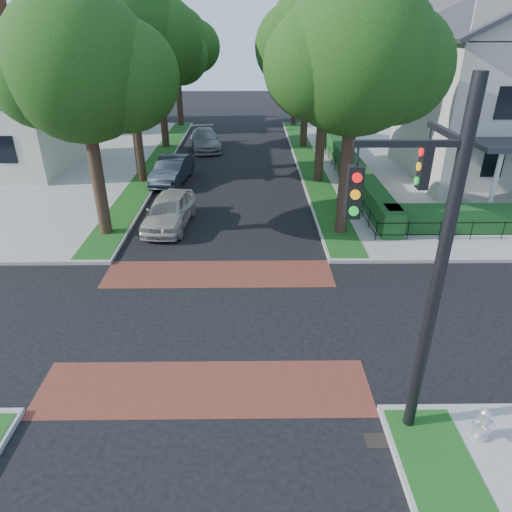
{
  "coord_description": "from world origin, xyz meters",
  "views": [
    {
      "loc": [
        1.29,
        -12.64,
        8.81
      ],
      "look_at": [
        1.45,
        1.6,
        1.6
      ],
      "focal_mm": 32.0,
      "sensor_mm": 36.0,
      "label": 1
    }
  ],
  "objects_px": {
    "traffic_signal": "(429,252)",
    "parked_car_front": "(169,210)",
    "parked_car_middle": "(172,170)",
    "parked_car_rear": "(205,140)",
    "fire_hydrant": "(483,424)"
  },
  "relations": [
    {
      "from": "parked_car_middle",
      "to": "parked_car_rear",
      "type": "bearing_deg",
      "value": 89.41
    },
    {
      "from": "parked_car_middle",
      "to": "fire_hydrant",
      "type": "bearing_deg",
      "value": -55.07
    },
    {
      "from": "traffic_signal",
      "to": "parked_car_rear",
      "type": "bearing_deg",
      "value": 104.35
    },
    {
      "from": "parked_car_rear",
      "to": "fire_hydrant",
      "type": "relative_size",
      "value": 5.79
    },
    {
      "from": "parked_car_middle",
      "to": "parked_car_rear",
      "type": "xyz_separation_m",
      "value": [
        1.3,
        8.53,
        -0.03
      ]
    },
    {
      "from": "parked_car_front",
      "to": "fire_hydrant",
      "type": "distance_m",
      "value": 16.12
    },
    {
      "from": "parked_car_rear",
      "to": "fire_hydrant",
      "type": "xyz_separation_m",
      "value": [
        8.93,
        -28.73,
        -0.18
      ]
    },
    {
      "from": "parked_car_front",
      "to": "parked_car_rear",
      "type": "height_order",
      "value": "parked_car_front"
    },
    {
      "from": "parked_car_rear",
      "to": "fire_hydrant",
      "type": "height_order",
      "value": "parked_car_rear"
    },
    {
      "from": "parked_car_middle",
      "to": "parked_car_front",
      "type": "bearing_deg",
      "value": -74.42
    },
    {
      "from": "parked_car_front",
      "to": "parked_car_middle",
      "type": "distance_m",
      "value": 7.09
    },
    {
      "from": "traffic_signal",
      "to": "parked_car_front",
      "type": "relative_size",
      "value": 1.69
    },
    {
      "from": "traffic_signal",
      "to": "parked_car_front",
      "type": "xyz_separation_m",
      "value": [
        -7.56,
        12.52,
        -3.9
      ]
    },
    {
      "from": "parked_car_front",
      "to": "parked_car_middle",
      "type": "relative_size",
      "value": 0.98
    },
    {
      "from": "traffic_signal",
      "to": "fire_hydrant",
      "type": "xyz_separation_m",
      "value": [
        1.74,
        -0.64,
        -4.12
      ]
    }
  ]
}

